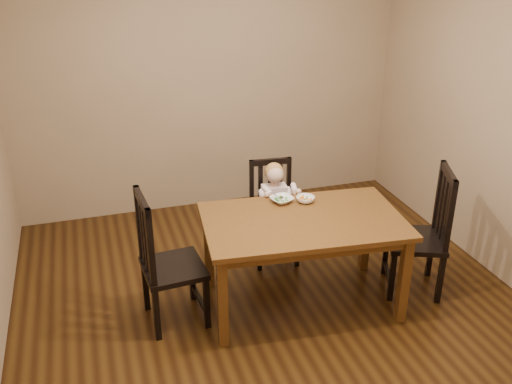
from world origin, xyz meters
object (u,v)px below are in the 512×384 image
object	(u,v)px
chair_left	(166,262)
toddler	(275,203)
dining_table	(303,229)
bowl_peas	(282,200)
chair_child	(273,213)
bowl_veg	(305,199)
chair_right	(423,234)

from	to	relation	value
chair_left	toddler	xyz separation A→B (m)	(1.06, 0.61, 0.05)
dining_table	bowl_peas	size ratio (longest dim) A/B	9.11
dining_table	toddler	bearing A→B (deg)	88.82
chair_child	toddler	world-z (taller)	chair_child
chair_child	bowl_peas	bearing A→B (deg)	84.63
toddler	bowl_veg	distance (m)	0.49
bowl_peas	bowl_veg	bearing A→B (deg)	-16.43
chair_child	chair_right	bearing A→B (deg)	144.20
chair_left	toddler	bearing A→B (deg)	115.79
toddler	chair_right	bearing A→B (deg)	145.89
chair_left	toddler	size ratio (longest dim) A/B	2.19
bowl_veg	chair_left	bearing A→B (deg)	-171.02
chair_left	toddler	distance (m)	1.22
chair_child	toddler	xyz separation A→B (m)	(-0.00, -0.05, 0.12)
chair_left	bowl_veg	world-z (taller)	chair_left
dining_table	toddler	distance (m)	0.71
chair_right	bowl_peas	bearing A→B (deg)	90.40
dining_table	chair_child	xyz separation A→B (m)	(0.02, 0.75, -0.23)
chair_right	bowl_veg	xyz separation A→B (m)	(-0.88, 0.37, 0.27)
chair_left	chair_right	distance (m)	2.06
chair_left	chair_right	size ratio (longest dim) A/B	1.00
chair_child	chair_right	distance (m)	1.30
bowl_peas	dining_table	bearing A→B (deg)	-80.19
bowl_veg	toddler	bearing A→B (deg)	104.39
dining_table	bowl_peas	distance (m)	0.35
chair_left	bowl_veg	distance (m)	1.21
chair_right	toddler	xyz separation A→B (m)	(-0.99, 0.80, 0.05)
toddler	bowl_veg	size ratio (longest dim) A/B	3.28
chair_child	bowl_peas	size ratio (longest dim) A/B	5.25
chair_right	toddler	distance (m)	1.27
chair_child	bowl_peas	distance (m)	0.54
chair_left	bowl_peas	distance (m)	1.05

